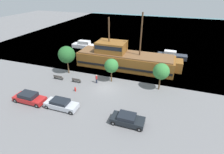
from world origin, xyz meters
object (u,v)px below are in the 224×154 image
at_px(moored_boat_dockside, 86,45).
at_px(fire_hydrant, 75,89).
at_px(parked_car_curb_mid, 61,104).
at_px(bench_promenade_east, 58,77).
at_px(parked_car_curb_rear, 29,98).
at_px(parked_car_curb_front, 128,119).
at_px(pirate_ship, 124,58).
at_px(pedestrian_walking_near, 96,79).
at_px(moored_boat_outer, 171,56).
at_px(bench_promenade_west, 76,80).

bearing_deg(moored_boat_dockside, fire_hydrant, -67.88).
relative_size(parked_car_curb_mid, bench_promenade_east, 2.69).
bearing_deg(parked_car_curb_rear, fire_hydrant, 44.59).
xyz_separation_m(parked_car_curb_rear, bench_promenade_east, (-0.12, 7.36, -0.30)).
bearing_deg(fire_hydrant, parked_car_curb_rear, -135.41).
relative_size(parked_car_curb_front, fire_hydrant, 5.38).
height_order(pirate_ship, pedestrian_walking_near, pirate_ship).
distance_m(parked_car_curb_rear, pedestrian_walking_near, 10.99).
distance_m(pirate_ship, parked_car_curb_rear, 19.18).
relative_size(moored_boat_outer, bench_promenade_east, 3.82).
height_order(pirate_ship, parked_car_curb_mid, pirate_ship).
xyz_separation_m(parked_car_curb_front, parked_car_curb_mid, (-9.52, -0.02, 0.01)).
xyz_separation_m(bench_promenade_east, pedestrian_walking_near, (7.18, 1.08, 0.38)).
xyz_separation_m(parked_car_curb_front, bench_promenade_east, (-14.92, 7.10, -0.24)).
bearing_deg(moored_boat_outer, bench_promenade_west, -131.18).
bearing_deg(parked_car_curb_rear, bench_promenade_west, 64.24).
xyz_separation_m(parked_car_curb_mid, pedestrian_walking_near, (1.77, 8.20, 0.13)).
height_order(parked_car_curb_mid, bench_promenade_east, parked_car_curb_mid).
bearing_deg(pirate_ship, moored_boat_outer, 42.50).
height_order(fire_hydrant, bench_promenade_east, bench_promenade_east).
height_order(parked_car_curb_rear, bench_promenade_west, parked_car_curb_rear).
relative_size(parked_car_curb_front, bench_promenade_west, 2.67).
relative_size(parked_car_curb_rear, fire_hydrant, 6.28).
bearing_deg(pirate_ship, parked_car_curb_rear, -120.36).
distance_m(parked_car_curb_mid, fire_hydrant, 4.59).
height_order(moored_boat_outer, bench_promenade_west, moored_boat_outer).
height_order(pirate_ship, parked_car_curb_front, pirate_ship).
height_order(moored_boat_dockside, parked_car_curb_mid, moored_boat_dockside).
relative_size(pirate_ship, moored_boat_dockside, 2.64).
relative_size(moored_boat_dockside, parked_car_curb_mid, 1.69).
distance_m(moored_boat_outer, bench_promenade_west, 23.43).
distance_m(moored_boat_dockside, pedestrian_walking_near, 19.96).
distance_m(bench_promenade_east, pedestrian_walking_near, 7.27).
xyz_separation_m(parked_car_curb_front, fire_hydrant, (-9.93, 4.54, -0.27)).
distance_m(moored_boat_outer, parked_car_curb_front, 25.17).
relative_size(parked_car_curb_rear, pedestrian_walking_near, 2.95).
bearing_deg(parked_car_curb_mid, moored_boat_outer, 61.07).
bearing_deg(fire_hydrant, parked_car_curb_front, -24.58).
xyz_separation_m(parked_car_curb_mid, bench_promenade_west, (-1.69, 7.21, -0.26)).
relative_size(parked_car_curb_mid, pedestrian_walking_near, 2.90).
height_order(moored_boat_outer, fire_hydrant, moored_boat_outer).
distance_m(parked_car_curb_mid, bench_promenade_east, 8.95).
height_order(bench_promenade_west, pedestrian_walking_near, pedestrian_walking_near).
height_order(moored_boat_outer, bench_promenade_east, moored_boat_outer).
height_order(moored_boat_dockside, fire_hydrant, moored_boat_dockside).
distance_m(pirate_ship, fire_hydrant, 12.76).
bearing_deg(bench_promenade_west, fire_hydrant, -64.22).
height_order(parked_car_curb_front, bench_promenade_west, parked_car_curb_front).
bearing_deg(pedestrian_walking_near, moored_boat_dockside, 121.91).
height_order(parked_car_curb_rear, fire_hydrant, parked_car_curb_rear).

